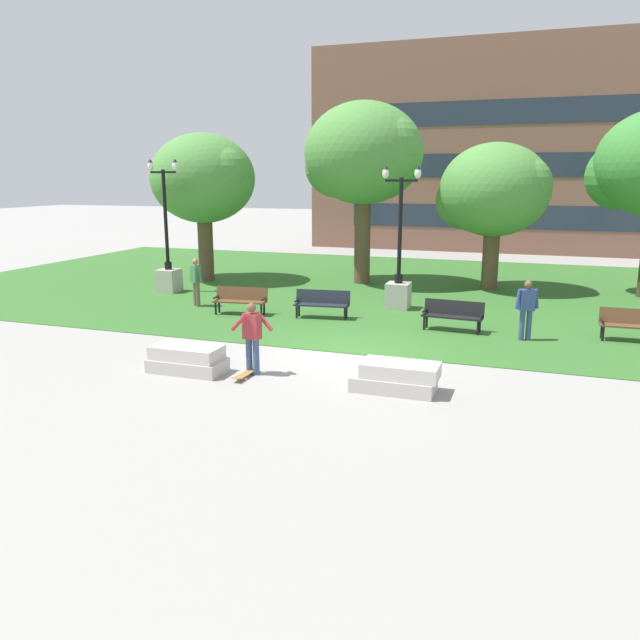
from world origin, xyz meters
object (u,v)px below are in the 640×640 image
lamp_post_center (168,266)px  person_bystander_far_lawn (196,279)px  skateboard (246,374)px  concrete_block_left (397,377)px  park_bench_far_right (322,302)px  concrete_block_center (187,359)px  person_bystander_near_lawn (527,307)px  park_bench_near_right (634,323)px  lamp_post_left (399,280)px  person_skateboarder (252,334)px  park_bench_near_left (241,299)px  park_bench_far_left (453,314)px

lamp_post_center → person_bystander_far_lawn: size_ratio=3.04×
person_bystander_far_lawn → skateboard: bearing=-52.4°
concrete_block_left → park_bench_far_right: 7.32m
skateboard → concrete_block_center: bearing=-176.8°
concrete_block_left → person_bystander_near_lawn: (2.53, 5.38, 0.68)m
park_bench_near_right → lamp_post_left: 7.57m
concrete_block_left → park_bench_far_right: size_ratio=1.01×
lamp_post_center → person_bystander_near_lawn: lamp_post_center is taller
concrete_block_center → person_bystander_near_lawn: 9.45m
person_skateboarder → concrete_block_center: bearing=-167.2°
park_bench_near_right → person_bystander_near_lawn: 3.05m
lamp_post_left → person_bystander_far_lawn: 7.17m
concrete_block_center → person_skateboarder: person_skateboarder is taller
concrete_block_center → concrete_block_left: same height
skateboard → lamp_post_left: bearing=79.0°
concrete_block_center → park_bench_far_right: (1.16, 6.52, 0.23)m
skateboard → park_bench_near_left: size_ratio=0.55×
park_bench_near_left → park_bench_far_left: 7.06m
concrete_block_center → lamp_post_left: bearing=70.1°
park_bench_near_right → lamp_post_center: size_ratio=0.35×
lamp_post_center → person_bystander_far_lawn: 3.35m
concrete_block_left → lamp_post_left: 8.74m
concrete_block_center → person_skateboarder: bearing=12.8°
person_bystander_far_lawn → concrete_block_center: bearing=-61.6°
lamp_post_center → person_skateboarder: bearing=-48.1°
person_skateboarder → park_bench_far_right: bearing=93.6°
concrete_block_left → lamp_post_left: lamp_post_left is taller
park_bench_near_right → concrete_block_left: bearing=-130.7°
concrete_block_left → person_bystander_far_lawn: 10.90m
concrete_block_left → park_bench_far_left: size_ratio=1.02×
concrete_block_center → park_bench_far_left: (5.44, 6.14, 0.23)m
concrete_block_center → person_bystander_far_lawn: 7.79m
concrete_block_left → lamp_post_left: (-1.81, 8.52, 0.71)m
person_skateboarder → lamp_post_left: bearing=79.0°
concrete_block_left → lamp_post_left: size_ratio=0.38×
lamp_post_left → skateboard: bearing=-101.0°
park_bench_near_left → lamp_post_center: lamp_post_center is taller
person_bystander_near_lawn → lamp_post_center: bearing=166.3°
person_bystander_near_lawn → concrete_block_left: bearing=-115.1°
park_bench_near_left → park_bench_far_right: (2.78, 0.36, 0.00)m
skateboard → person_bystander_near_lawn: (6.03, 5.59, 0.90)m
concrete_block_left → lamp_post_center: size_ratio=0.36×
concrete_block_center → skateboard: bearing=3.2°
concrete_block_left → lamp_post_left: bearing=102.0°
concrete_block_left → park_bench_far_left: (0.44, 5.85, 0.23)m
lamp_post_center → park_bench_near_right: bearing=-8.4°
person_bystander_far_lawn → person_skateboarder: bearing=-51.0°
skateboard → person_bystander_near_lawn: size_ratio=0.60×
park_bench_near_left → park_bench_far_left: (7.06, -0.02, 0.00)m
concrete_block_center → lamp_post_left: size_ratio=0.37×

